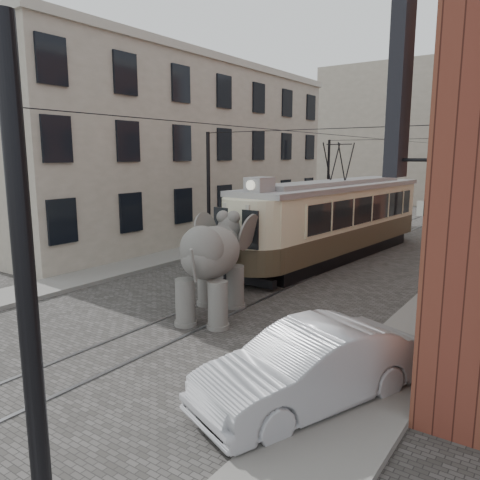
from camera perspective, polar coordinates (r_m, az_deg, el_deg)
The scene contains 10 objects.
ground at distance 15.86m, azimuth -1.42°, elevation -7.71°, with size 120.00×120.00×0.00m, color #494643.
tram_rails at distance 15.86m, azimuth -1.42°, elevation -7.66°, with size 1.54×80.00×0.02m, color slate, non-canonical shape.
sidewalk_right at distance 13.40m, azimuth 20.18°, elevation -11.45°, with size 2.00×60.00×0.15m, color slate.
sidewalk_left at distance 20.24m, azimuth -16.46°, elevation -3.95°, with size 2.00×60.00×0.15m, color slate.
stucco_building at distance 29.82m, azimuth -7.23°, elevation 10.35°, with size 7.00×24.00×10.00m, color gray.
distant_block at distance 52.96m, azimuth 25.69°, elevation 11.51°, with size 28.00×10.00×14.00m, color gray.
catenary at distance 19.53m, azimuth 6.80°, elevation 4.61°, with size 11.00×30.20×6.00m, color black, non-canonical shape.
tram at distance 22.90m, azimuth 11.66°, elevation 4.59°, with size 2.83×13.72×5.45m, color beige, non-canonical shape.
elephant at distance 14.32m, azimuth -3.50°, elevation -3.30°, with size 2.77×5.02×3.08m, color #5F5D58, non-canonical shape.
parked_car at distance 9.63m, azimuth 8.41°, elevation -14.98°, with size 1.70×4.83×1.59m, color #A4A3A8.
Camera 1 is at (8.96, -12.15, 4.87)m, focal length 35.23 mm.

